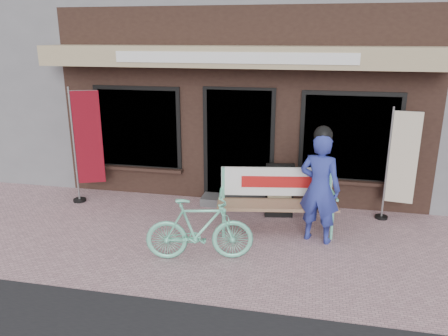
% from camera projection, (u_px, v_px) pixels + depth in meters
% --- Properties ---
extents(ground, '(70.00, 70.00, 0.00)m').
position_uv_depth(ground, '(215.00, 247.00, 6.68)').
color(ground, '#C0939A').
rests_on(ground, ground).
extents(storefront, '(7.00, 6.77, 6.00)m').
position_uv_depth(storefront, '(261.00, 40.00, 10.45)').
color(storefront, black).
rests_on(storefront, ground).
extents(bench, '(1.97, 0.80, 1.04)m').
position_uv_depth(bench, '(277.00, 195.00, 7.09)').
color(bench, '#72DEB7').
rests_on(bench, ground).
extents(person, '(0.72, 0.58, 1.83)m').
position_uv_depth(person, '(320.00, 186.00, 6.64)').
color(person, '#2B3695').
rests_on(person, ground).
extents(bicycle, '(1.59, 0.77, 0.92)m').
position_uv_depth(bicycle, '(200.00, 229.00, 6.19)').
color(bicycle, '#72DEB7').
rests_on(bicycle, ground).
extents(nobori_red, '(0.65, 0.36, 2.21)m').
position_uv_depth(nobori_red, '(86.00, 144.00, 8.20)').
color(nobori_red, gray).
rests_on(nobori_red, ground).
extents(nobori_cream, '(0.59, 0.24, 1.98)m').
position_uv_depth(nobori_cream, '(400.00, 164.00, 7.35)').
color(nobori_cream, gray).
rests_on(nobori_cream, ground).
extents(menu_stand, '(0.50, 0.19, 0.98)m').
position_uv_depth(menu_stand, '(279.00, 190.00, 7.63)').
color(menu_stand, black).
rests_on(menu_stand, ground).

